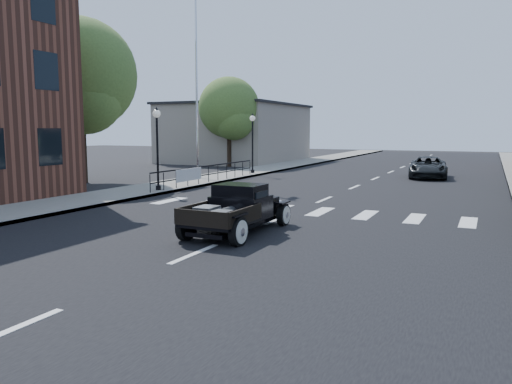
% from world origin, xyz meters
% --- Properties ---
extents(ground, '(120.00, 120.00, 0.00)m').
position_xyz_m(ground, '(0.00, 0.00, 0.00)').
color(ground, black).
rests_on(ground, ground).
extents(road, '(14.00, 80.00, 0.02)m').
position_xyz_m(road, '(0.00, 15.00, 0.01)').
color(road, black).
rests_on(road, ground).
extents(road_markings, '(12.00, 60.00, 0.06)m').
position_xyz_m(road_markings, '(0.00, 10.00, 0.00)').
color(road_markings, silver).
rests_on(road_markings, ground).
extents(sidewalk_left, '(3.00, 80.00, 0.15)m').
position_xyz_m(sidewalk_left, '(-8.50, 15.00, 0.07)').
color(sidewalk_left, gray).
rests_on(sidewalk_left, ground).
extents(low_building_left, '(10.00, 12.00, 5.00)m').
position_xyz_m(low_building_left, '(-15.00, 28.00, 2.50)').
color(low_building_left, '#A29688').
rests_on(low_building_left, ground).
extents(railing, '(0.08, 10.00, 1.00)m').
position_xyz_m(railing, '(-7.30, 10.00, 0.65)').
color(railing, black).
rests_on(railing, sidewalk_left).
extents(banner, '(0.04, 2.20, 0.60)m').
position_xyz_m(banner, '(-7.22, 8.00, 0.45)').
color(banner, silver).
rests_on(banner, sidewalk_left).
extents(lamp_post_b, '(0.36, 0.36, 3.75)m').
position_xyz_m(lamp_post_b, '(-7.60, 6.00, 2.03)').
color(lamp_post_b, black).
rests_on(lamp_post_b, sidewalk_left).
extents(lamp_post_c, '(0.36, 0.36, 3.75)m').
position_xyz_m(lamp_post_c, '(-7.60, 16.00, 2.03)').
color(lamp_post_c, black).
rests_on(lamp_post_c, sidewalk_left).
extents(flagpole, '(0.12, 0.12, 11.44)m').
position_xyz_m(flagpole, '(-9.20, 12.00, 5.87)').
color(flagpole, silver).
rests_on(flagpole, sidewalk_left).
extents(big_tree_near, '(6.02, 6.02, 8.84)m').
position_xyz_m(big_tree_near, '(-14.00, 8.00, 4.42)').
color(big_tree_near, '#48652B').
rests_on(big_tree_near, ground).
extents(big_tree_far, '(4.75, 4.75, 6.98)m').
position_xyz_m(big_tree_far, '(-12.50, 22.00, 3.49)').
color(big_tree_far, '#48652B').
rests_on(big_tree_far, ground).
extents(hotrod_pickup, '(1.94, 4.08, 1.40)m').
position_xyz_m(hotrod_pickup, '(-0.20, -0.42, 0.70)').
color(hotrod_pickup, black).
rests_on(hotrod_pickup, ground).
extents(second_car, '(2.59, 4.77, 1.27)m').
position_xyz_m(second_car, '(2.76, 18.71, 0.64)').
color(second_car, black).
rests_on(second_car, ground).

